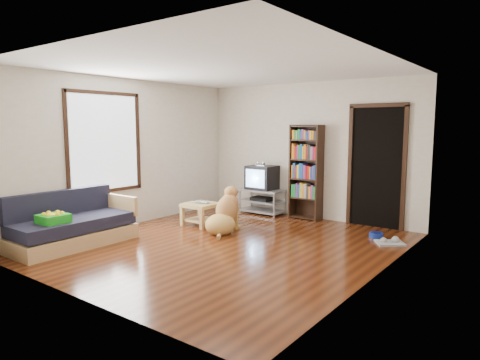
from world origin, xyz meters
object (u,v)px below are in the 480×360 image
Objects in this scene: crt_tv at (263,177)px; bookshelf at (306,167)px; green_cushion at (53,219)px; dog at (225,215)px; laptop at (200,203)px; tv_stand at (262,200)px; dog_bowl at (376,235)px; sofa at (73,228)px; grey_rag at (390,243)px; coffee_table at (201,210)px.

bookshelf is (0.95, 0.07, 0.26)m from crt_tv.
dog is (1.22, 2.34, -0.19)m from green_cushion.
crt_tv is at bearing -175.68° from bookshelf.
bookshelf is at bearing 4.32° from crt_tv.
tv_stand is (0.30, 1.56, -0.14)m from laptop.
tv_stand is 1.55× the size of crt_tv.
green_cushion is 1.66× the size of dog_bowl.
sofa reaches higher than laptop.
laptop reaches higher than dog_bowl.
laptop is (0.55, 2.44, -0.07)m from green_cushion.
dog reaches higher than green_cushion.
grey_rag is 0.22× the size of sofa.
bookshelf reaches higher than coffee_table.
dog_bowl is 0.55× the size of grey_rag.
grey_rag is 0.43× the size of dog.
crt_tv reaches higher than green_cushion.
dog_bowl is 3.03m from coffee_table.
grey_rag is 2.29m from bookshelf.
bookshelf is 1.98m from dog.
green_cushion is 4.12m from crt_tv.
crt_tv reaches higher than tv_stand.
tv_stand is at bearing 79.02° from coffee_table.
dog_bowl is at bearing 41.80° from sofa.
crt_tv is 1.78m from dog.
crt_tv is at bearing 90.00° from tv_stand.
tv_stand is 0.50× the size of bookshelf.
crt_tv reaches higher than coffee_table.
dog_bowl is at bearing -20.13° from bookshelf.
bookshelf is 4.26m from sofa.
crt_tv reaches higher than laptop.
crt_tv is 0.32× the size of bookshelf.
coffee_table reaches higher than dog_bowl.
tv_stand is at bearing 64.69° from laptop.
sofa is (-1.92, -3.72, -0.74)m from bookshelf.
sofa reaches higher than green_cushion.
crt_tv is at bearing 75.07° from sofa.
green_cushion is 0.39× the size of dog.
laptop is 0.18× the size of bookshelf.
dog_bowl is at bearing 28.29° from dog.
green_cushion is 0.63× the size of crt_tv.
coffee_table is at bearing 76.96° from green_cushion.
dog is at bearing -77.73° from crt_tv.
laptop is 3.27m from grey_rag.
sofa is at bearing -138.20° from dog_bowl.
dog is at bearing -151.71° from dog_bowl.
coffee_table reaches higher than grey_rag.
green_cushion is 0.20× the size of sofa.
crt_tv is (0.30, 1.58, 0.33)m from laptop.
sofa reaches higher than tv_stand.
grey_rag is at bearing 0.07° from laptop.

